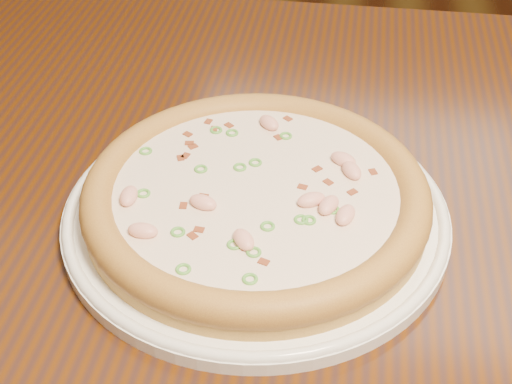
# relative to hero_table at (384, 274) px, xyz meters

# --- Properties ---
(hero_table) EXTENTS (1.20, 0.80, 0.75)m
(hero_table) POSITION_rel_hero_table_xyz_m (0.00, 0.00, 0.00)
(hero_table) COLOR black
(hero_table) RESTS_ON ground
(plate) EXTENTS (0.33, 0.33, 0.02)m
(plate) POSITION_rel_hero_table_xyz_m (-0.12, -0.05, 0.11)
(plate) COLOR white
(plate) RESTS_ON hero_table
(pizza) EXTENTS (0.29, 0.29, 0.03)m
(pizza) POSITION_rel_hero_table_xyz_m (-0.12, -0.05, 0.13)
(pizza) COLOR #BB953F
(pizza) RESTS_ON plate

